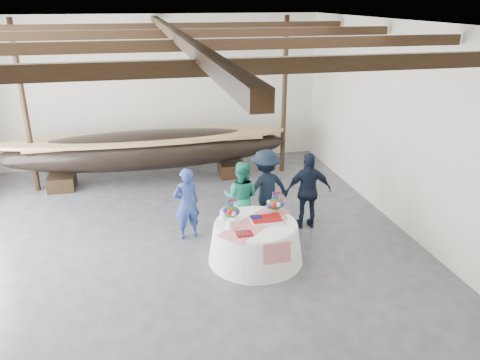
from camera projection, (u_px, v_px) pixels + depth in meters
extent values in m
cube|color=#3D3D42|center=(183.00, 254.00, 9.63)|extent=(10.00, 12.00, 0.01)
cube|color=silver|center=(158.00, 92.00, 14.26)|extent=(10.00, 0.02, 4.50)
cube|color=silver|center=(416.00, 134.00, 9.84)|extent=(0.02, 12.00, 4.50)
cube|color=white|center=(171.00, 25.00, 7.99)|extent=(10.00, 12.00, 0.01)
cube|color=black|center=(202.00, 68.00, 4.90)|extent=(9.80, 0.12, 0.18)
cube|color=black|center=(178.00, 45.00, 7.17)|extent=(9.80, 0.12, 0.18)
cube|color=black|center=(166.00, 34.00, 9.44)|extent=(9.80, 0.12, 0.18)
cube|color=black|center=(158.00, 27.00, 11.71)|extent=(9.80, 0.12, 0.18)
cube|color=black|center=(172.00, 32.00, 8.03)|extent=(0.15, 11.76, 0.15)
cylinder|color=black|center=(25.00, 109.00, 12.03)|extent=(0.14, 0.14, 4.50)
cylinder|color=black|center=(284.00, 97.00, 13.47)|extent=(0.14, 0.14, 4.50)
cube|color=black|center=(62.00, 181.00, 12.91)|extent=(0.70, 0.90, 0.40)
cube|color=black|center=(231.00, 168.00, 13.89)|extent=(0.70, 0.90, 0.40)
ellipsoid|color=black|center=(148.00, 150.00, 13.13)|extent=(7.97, 1.59, 1.10)
cube|color=#9E7A4C|center=(147.00, 139.00, 13.02)|extent=(6.38, 1.05, 0.06)
cone|color=white|center=(256.00, 242.00, 9.32)|extent=(1.90, 1.90, 0.78)
cylinder|color=white|center=(256.00, 224.00, 9.17)|extent=(1.61, 1.61, 0.04)
cube|color=red|center=(256.00, 223.00, 9.16)|extent=(1.69, 1.55, 0.01)
cube|color=white|center=(266.00, 220.00, 9.19)|extent=(0.60, 0.40, 0.07)
cylinder|color=white|center=(231.00, 224.00, 8.88)|extent=(0.18, 0.18, 0.20)
cylinder|color=white|center=(224.00, 215.00, 9.30)|extent=(0.18, 0.18, 0.18)
cube|color=maroon|center=(244.00, 234.00, 8.71)|extent=(0.30, 0.24, 0.03)
cone|color=silver|center=(285.00, 220.00, 9.15)|extent=(0.09, 0.09, 0.12)
imported|color=navy|center=(187.00, 204.00, 10.05)|extent=(0.66, 0.52, 1.60)
imported|color=#1A8767|center=(241.00, 197.00, 10.31)|extent=(0.99, 0.90, 1.65)
imported|color=black|center=(265.00, 189.00, 10.55)|extent=(1.30, 0.94, 1.82)
imported|color=black|center=(308.00, 191.00, 10.48)|extent=(1.07, 0.51, 1.78)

